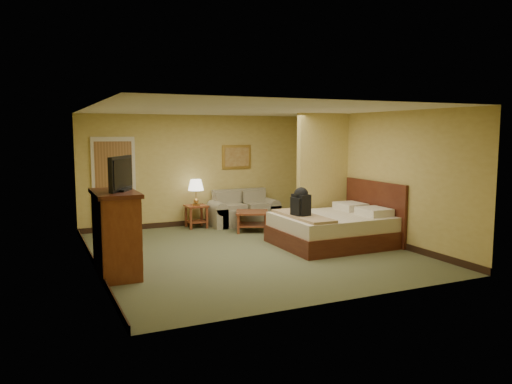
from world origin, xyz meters
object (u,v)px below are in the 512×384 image
loveseat (243,213)px  coffee_table (252,217)px  dresser (116,233)px  bed (337,228)px

loveseat → coffee_table: bearing=-100.0°
dresser → bed: (4.29, 0.36, -0.33)m
coffee_table → bed: bed is taller
dresser → bed: dresser is taller
loveseat → dresser: dresser is taller
bed → dresser: bearing=-175.1°
loveseat → coffee_table: size_ratio=1.78×
coffee_table → bed: bearing=-62.6°
coffee_table → dresser: 4.02m
bed → loveseat: bearing=106.9°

